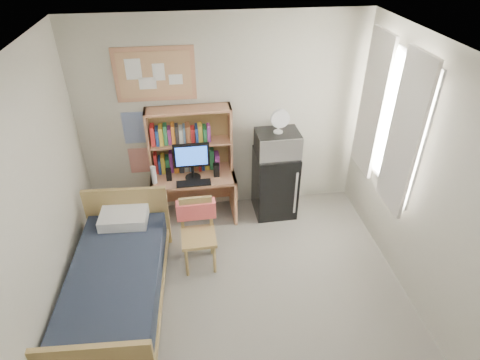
{
  "coord_description": "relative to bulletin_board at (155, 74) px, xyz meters",
  "views": [
    {
      "loc": [
        -0.4,
        -2.57,
        3.45
      ],
      "look_at": [
        0.1,
        1.2,
        0.95
      ],
      "focal_mm": 30.0,
      "sensor_mm": 36.0,
      "label": 1
    }
  ],
  "objects": [
    {
      "name": "floor",
      "position": [
        0.78,
        -2.08,
        -1.93
      ],
      "size": [
        3.6,
        4.2,
        0.02
      ],
      "primitive_type": "cube",
      "color": "gray",
      "rests_on": "ground"
    },
    {
      "name": "ceiling",
      "position": [
        0.78,
        -2.08,
        0.68
      ],
      "size": [
        3.6,
        4.2,
        0.02
      ],
      "primitive_type": "cube",
      "color": "white",
      "rests_on": "wall_back"
    },
    {
      "name": "wall_back",
      "position": [
        0.78,
        0.02,
        -0.62
      ],
      "size": [
        3.6,
        0.04,
        2.6
      ],
      "primitive_type": "cube",
      "color": "beige",
      "rests_on": "floor"
    },
    {
      "name": "wall_left",
      "position": [
        -1.02,
        -2.08,
        -0.62
      ],
      "size": [
        0.04,
        4.2,
        2.6
      ],
      "primitive_type": "cube",
      "color": "beige",
      "rests_on": "floor"
    },
    {
      "name": "wall_right",
      "position": [
        2.58,
        -2.08,
        -0.62
      ],
      "size": [
        0.04,
        4.2,
        2.6
      ],
      "primitive_type": "cube",
      "color": "beige",
      "rests_on": "floor"
    },
    {
      "name": "window_unit",
      "position": [
        2.53,
        -0.88,
        -0.32
      ],
      "size": [
        0.1,
        1.4,
        1.7
      ],
      "primitive_type": "cube",
      "color": "white",
      "rests_on": "wall_right"
    },
    {
      "name": "curtain_left",
      "position": [
        2.5,
        -1.28,
        -0.32
      ],
      "size": [
        0.04,
        0.55,
        1.7
      ],
      "primitive_type": "cube",
      "color": "white",
      "rests_on": "wall_right"
    },
    {
      "name": "curtain_right",
      "position": [
        2.5,
        -0.48,
        -0.32
      ],
      "size": [
        0.04,
        0.55,
        1.7
      ],
      "primitive_type": "cube",
      "color": "white",
      "rests_on": "wall_right"
    },
    {
      "name": "bulletin_board",
      "position": [
        0.0,
        0.0,
        0.0
      ],
      "size": [
        0.94,
        0.03,
        0.64
      ],
      "primitive_type": "cube",
      "color": "tan",
      "rests_on": "wall_back"
    },
    {
      "name": "poster_wave",
      "position": [
        -0.32,
        0.01,
        -0.67
      ],
      "size": [
        0.3,
        0.01,
        0.42
      ],
      "primitive_type": "cube",
      "color": "#274A9E",
      "rests_on": "wall_back"
    },
    {
      "name": "poster_japan",
      "position": [
        -0.32,
        0.01,
        -1.14
      ],
      "size": [
        0.28,
        0.01,
        0.36
      ],
      "primitive_type": "cube",
      "color": "red",
      "rests_on": "wall_back"
    },
    {
      "name": "desk",
      "position": [
        0.35,
        -0.28,
        -1.58
      ],
      "size": [
        1.09,
        0.56,
        0.67
      ],
      "primitive_type": "cube",
      "rotation": [
        0.0,
        0.0,
        0.02
      ],
      "color": "tan",
      "rests_on": "floor"
    },
    {
      "name": "desk_chair",
      "position": [
        0.37,
        -1.19,
        -1.49
      ],
      "size": [
        0.44,
        0.44,
        0.85
      ],
      "primitive_type": "cube",
      "rotation": [
        0.0,
        0.0,
        0.03
      ],
      "color": "tan",
      "rests_on": "floor"
    },
    {
      "name": "mini_fridge",
      "position": [
        1.44,
        -0.27,
        -1.46
      ],
      "size": [
        0.55,
        0.55,
        0.91
      ],
      "primitive_type": "cube",
      "rotation": [
        0.0,
        0.0,
        0.02
      ],
      "color": "black",
      "rests_on": "floor"
    },
    {
      "name": "bed",
      "position": [
        -0.5,
        -1.67,
        -1.66
      ],
      "size": [
        1.01,
        1.9,
        0.51
      ],
      "primitive_type": "cube",
      "rotation": [
        0.0,
        0.0,
        -0.05
      ],
      "color": "#1A2130",
      "rests_on": "floor"
    },
    {
      "name": "hutch",
      "position": [
        0.35,
        -0.13,
        -0.82
      ],
      "size": [
        1.05,
        0.29,
        0.86
      ],
      "primitive_type": "cube",
      "rotation": [
        0.0,
        0.0,
        0.02
      ],
      "color": "tan",
      "rests_on": "desk"
    },
    {
      "name": "monitor",
      "position": [
        0.35,
        -0.34,
        -1.01
      ],
      "size": [
        0.45,
        0.04,
        0.47
      ],
      "primitive_type": "cube",
      "rotation": [
        0.0,
        0.0,
        0.02
      ],
      "color": "black",
      "rests_on": "desk"
    },
    {
      "name": "keyboard",
      "position": [
        0.35,
        -0.48,
        -1.24
      ],
      "size": [
        0.43,
        0.14,
        0.02
      ],
      "primitive_type": "cube",
      "rotation": [
        0.0,
        0.0,
        0.02
      ],
      "color": "black",
      "rests_on": "desk"
    },
    {
      "name": "speaker_left",
      "position": [
        0.05,
        -0.35,
        -1.17
      ],
      "size": [
        0.07,
        0.07,
        0.16
      ],
      "primitive_type": "cube",
      "rotation": [
        0.0,
        0.0,
        0.02
      ],
      "color": "black",
      "rests_on": "desk"
    },
    {
      "name": "speaker_right",
      "position": [
        0.65,
        -0.34,
        -1.16
      ],
      "size": [
        0.07,
        0.07,
        0.18
      ],
      "primitive_type": "cube",
      "rotation": [
        0.0,
        0.0,
        0.02
      ],
      "color": "black",
      "rests_on": "desk"
    },
    {
      "name": "water_bottle",
      "position": [
        -0.13,
        -0.39,
        -1.13
      ],
      "size": [
        0.07,
        0.07,
        0.23
      ],
      "primitive_type": "cylinder",
      "rotation": [
        0.0,
        0.0,
        0.02
      ],
      "color": "white",
      "rests_on": "desk"
    },
    {
      "name": "hoodie",
      "position": [
        0.36,
        -0.99,
        -1.26
      ],
      "size": [
        0.45,
        0.15,
        0.21
      ],
      "primitive_type": "cube",
      "rotation": [
        0.0,
        0.0,
        0.03
      ],
      "color": "#FC6360",
      "rests_on": "desk_chair"
    },
    {
      "name": "microwave",
      "position": [
        1.44,
        -0.29,
        -0.85
      ],
      "size": [
        0.54,
        0.42,
        0.31
      ],
      "primitive_type": "cube",
      "rotation": [
        0.0,
        0.0,
        0.02
      ],
      "color": "silver",
      "rests_on": "mini_fridge"
    },
    {
      "name": "desk_fan",
      "position": [
        1.44,
        -0.29,
        -0.56
      ],
      "size": [
        0.24,
        0.24,
        0.29
      ],
      "primitive_type": "cylinder",
      "rotation": [
        0.0,
        0.0,
        0.02
      ],
      "color": "white",
      "rests_on": "microwave"
    },
    {
      "name": "pillow",
      "position": [
        -0.46,
        -0.92,
        -1.35
      ],
      "size": [
        0.55,
        0.39,
        0.13
      ],
      "primitive_type": "cube",
      "rotation": [
        0.0,
        0.0,
        -0.05
      ],
      "color": "white",
      "rests_on": "bed"
    }
  ]
}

